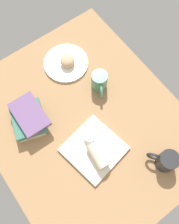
{
  "coord_description": "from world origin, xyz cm",
  "views": [
    {
      "loc": [
        33.55,
        -21.4,
        119.45
      ],
      "look_at": [
        -1.62,
        4.37,
        7.0
      ],
      "focal_mm": 40.1,
      "sensor_mm": 36.0,
      "label": 1
    }
  ],
  "objects": [
    {
      "name": "square_plate",
      "position": [
        13.83,
        -4.35,
        4.8
      ],
      "size": [
        27.91,
        27.91,
        1.6
      ],
      "primitive_type": "cube",
      "rotation": [
        0.0,
        0.0,
        0.18
      ],
      "color": "silver",
      "rests_on": "dining_table"
    },
    {
      "name": "round_plate",
      "position": [
        -32.33,
        11.32,
        4.7
      ],
      "size": [
        23.58,
        23.58,
        1.4
      ],
      "primitive_type": "cylinder",
      "color": "white",
      "rests_on": "dining_table"
    },
    {
      "name": "book_stack",
      "position": [
        -15.39,
        -21.17,
        8.28
      ],
      "size": [
        21.17,
        19.31,
        8.33
      ],
      "color": "beige",
      "rests_on": "dining_table"
    },
    {
      "name": "breakfast_wrap",
      "position": [
        18.07,
        -5.19,
        8.49
      ],
      "size": [
        12.26,
        7.05,
        5.78
      ],
      "primitive_type": "cylinder",
      "rotation": [
        1.57,
        0.0,
        1.46
      ],
      "color": "beige",
      "rests_on": "square_plate"
    },
    {
      "name": "scone_pastry",
      "position": [
        -30.97,
        11.69,
        7.91
      ],
      "size": [
        10.35,
        10.34,
        5.02
      ],
      "primitive_type": "ellipsoid",
      "rotation": [
        0.0,
        0.0,
        2.47
      ],
      "color": "tan",
      "rests_on": "round_plate"
    },
    {
      "name": "coffee_mug",
      "position": [
        -11.24,
        17.58,
        9.11
      ],
      "size": [
        12.4,
        9.04,
        10.0
      ],
      "color": "#4C8C6B",
      "rests_on": "dining_table"
    },
    {
      "name": "sauce_cup",
      "position": [
        8.53,
        -3.31,
        7.07
      ],
      "size": [
        4.8,
        4.8,
        2.75
      ],
      "color": "silver",
      "rests_on": "square_plate"
    },
    {
      "name": "second_mug",
      "position": [
        37.63,
        17.68,
        8.95
      ],
      "size": [
        12.54,
        10.27,
        9.68
      ],
      "color": "#262628",
      "rests_on": "dining_table"
    },
    {
      "name": "dining_table",
      "position": [
        0.0,
        0.0,
        2.0
      ],
      "size": [
        110.0,
        90.0,
        4.0
      ],
      "primitive_type": "cube",
      "color": "#9E754C",
      "rests_on": "ground"
    }
  ]
}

